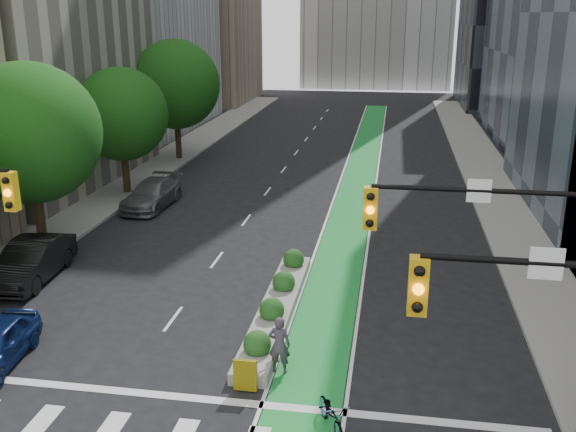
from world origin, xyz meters
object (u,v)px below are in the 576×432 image
(median_planter, at_px, (277,305))
(parked_car_left_far, at_px, (152,194))
(parked_car_left_mid, at_px, (31,261))
(bicycle, at_px, (332,414))
(cyclist, at_px, (279,345))

(median_planter, xyz_separation_m, parked_car_left_far, (-9.63, 12.52, 0.40))
(parked_car_left_mid, xyz_separation_m, parked_car_left_far, (1.07, 11.04, -0.08))
(bicycle, distance_m, cyclist, 3.29)
(cyclist, height_order, parked_car_left_far, cyclist)
(bicycle, relative_size, cyclist, 0.97)
(parked_car_left_mid, distance_m, parked_car_left_far, 11.09)
(bicycle, height_order, parked_car_left_far, parked_car_left_far)
(bicycle, bearing_deg, parked_car_left_mid, 123.77)
(median_planter, xyz_separation_m, bicycle, (2.69, -6.65, 0.11))
(parked_car_left_mid, bearing_deg, cyclist, -29.68)
(parked_car_left_mid, bearing_deg, bicycle, -35.48)
(parked_car_left_far, bearing_deg, bicycle, -54.80)
(median_planter, relative_size, bicycle, 5.59)
(median_planter, distance_m, bicycle, 7.17)
(cyclist, bearing_deg, bicycle, 126.29)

